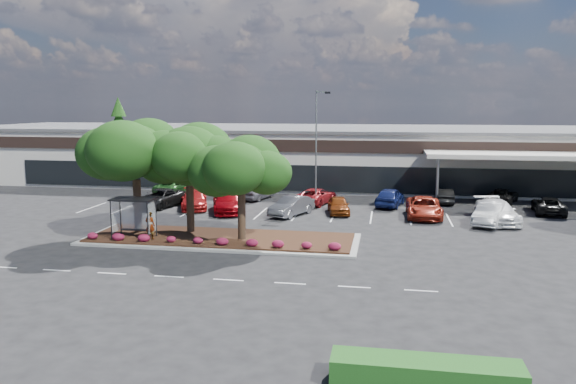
# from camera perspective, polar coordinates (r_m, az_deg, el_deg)

# --- Properties ---
(ground) EXTENTS (160.00, 160.00, 0.00)m
(ground) POSITION_cam_1_polar(r_m,az_deg,el_deg) (33.01, -5.49, -6.71)
(ground) COLOR black
(ground) RESTS_ON ground
(retail_store) EXTENTS (80.40, 25.20, 6.25)m
(retail_store) POSITION_cam_1_polar(r_m,az_deg,el_deg) (65.33, 2.51, 3.90)
(retail_store) COLOR beige
(retail_store) RESTS_ON ground
(landscape_island) EXTENTS (18.00, 6.00, 0.26)m
(landscape_island) POSITION_cam_1_polar(r_m,az_deg,el_deg) (37.24, -6.82, -4.73)
(landscape_island) COLOR gray
(landscape_island) RESTS_ON ground
(lane_markings) EXTENTS (33.12, 20.06, 0.01)m
(lane_markings) POSITION_cam_1_polar(r_m,az_deg,el_deg) (42.88, -1.94, -3.02)
(lane_markings) COLOR silver
(lane_markings) RESTS_ON ground
(shrub_row) EXTENTS (17.00, 0.80, 0.50)m
(shrub_row) POSITION_cam_1_polar(r_m,az_deg,el_deg) (35.20, -7.82, -4.91)
(shrub_row) COLOR maroon
(shrub_row) RESTS_ON landscape_island
(bus_shelter) EXTENTS (2.75, 1.55, 2.59)m
(bus_shelter) POSITION_cam_1_polar(r_m,az_deg,el_deg) (37.80, -15.35, -1.41)
(bus_shelter) COLOR black
(bus_shelter) RESTS_ON landscape_island
(island_tree_west) EXTENTS (7.20, 7.20, 7.89)m
(island_tree_west) POSITION_cam_1_polar(r_m,az_deg,el_deg) (39.12, -15.16, 1.76)
(island_tree_west) COLOR #1A3610
(island_tree_west) RESTS_ON landscape_island
(island_tree_mid) EXTENTS (6.60, 6.60, 7.32)m
(island_tree_mid) POSITION_cam_1_polar(r_m,az_deg,el_deg) (38.45, -9.97, 1.39)
(island_tree_mid) COLOR #1A3610
(island_tree_mid) RESTS_ON landscape_island
(island_tree_east) EXTENTS (5.80, 5.80, 6.50)m
(island_tree_east) POSITION_cam_1_polar(r_m,az_deg,el_deg) (35.90, -4.76, 0.30)
(island_tree_east) COLOR #1A3610
(island_tree_east) RESTS_ON landscape_island
(hedge_south_east) EXTENTS (6.00, 1.30, 0.90)m
(hedge_south_east) POSITION_cam_1_polar(r_m,az_deg,el_deg) (19.12, 13.81, -17.50)
(hedge_south_east) COLOR #1C4915
(hedge_south_east) RESTS_ON ground
(conifer_north_west) EXTENTS (4.40, 4.40, 10.00)m
(conifer_north_west) POSITION_cam_1_polar(r_m,az_deg,el_deg) (85.87, -16.77, 5.97)
(conifer_north_west) COLOR #1A3610
(conifer_north_west) RESTS_ON ground
(person_waiting) EXTENTS (0.69, 0.48, 1.80)m
(person_waiting) POSITION_cam_1_polar(r_m,az_deg,el_deg) (37.23, -13.83, -3.30)
(person_waiting) COLOR #594C47
(person_waiting) RESTS_ON landscape_island
(light_pole) EXTENTS (1.43, 0.66, 10.04)m
(light_pole) POSITION_cam_1_polar(r_m,az_deg,el_deg) (48.29, 2.98, 3.66)
(light_pole) COLOR gray
(light_pole) RESTS_ON ground
(car_0) EXTENTS (3.73, 6.01, 1.55)m
(car_0) POSITION_cam_1_polar(r_m,az_deg,el_deg) (50.00, -12.87, -0.62)
(car_0) COLOR black
(car_0) RESTS_ON ground
(car_1) EXTENTS (3.76, 5.69, 1.53)m
(car_1) POSITION_cam_1_polar(r_m,az_deg,el_deg) (48.80, -9.51, -0.76)
(car_1) COLOR maroon
(car_1) RESTS_ON ground
(car_2) EXTENTS (2.85, 4.55, 1.44)m
(car_2) POSITION_cam_1_polar(r_m,az_deg,el_deg) (50.00, -9.43, -0.58)
(car_2) COLOR #7A4B07
(car_2) RESTS_ON ground
(car_3) EXTENTS (4.06, 6.25, 1.68)m
(car_3) POSITION_cam_1_polar(r_m,az_deg,el_deg) (46.84, -6.17, -1.00)
(car_3) COLOR maroon
(car_3) RESTS_ON ground
(car_4) EXTENTS (3.35, 4.96, 1.55)m
(car_4) POSITION_cam_1_polar(r_m,az_deg,el_deg) (45.08, 0.36, -1.43)
(car_4) COLOR #55565C
(car_4) RESTS_ON ground
(car_5) EXTENTS (2.32, 4.31, 1.39)m
(car_5) POSITION_cam_1_polar(r_m,az_deg,el_deg) (46.05, 5.16, -1.34)
(car_5) COLOR maroon
(car_5) RESTS_ON ground
(car_6) EXTENTS (2.68, 5.79, 1.61)m
(car_6) POSITION_cam_1_polar(r_m,az_deg,el_deg) (45.58, 13.65, -1.53)
(car_6) COLOR maroon
(car_6) RESTS_ON ground
(car_7) EXTENTS (3.43, 5.34, 1.66)m
(car_7) POSITION_cam_1_polar(r_m,az_deg,el_deg) (44.34, 19.86, -2.06)
(car_7) COLOR silver
(car_7) RESTS_ON ground
(car_8) EXTENTS (3.09, 5.98, 1.66)m
(car_8) POSITION_cam_1_polar(r_m,az_deg,el_deg) (45.30, 20.46, -1.88)
(car_8) COLOR silver
(car_8) RESTS_ON ground
(car_9) EXTENTS (4.05, 6.14, 1.57)m
(car_9) POSITION_cam_1_polar(r_m,az_deg,el_deg) (56.50, -11.02, 0.53)
(car_9) COLOR #22521E
(car_9) RESTS_ON ground
(car_12) EXTENTS (2.88, 4.84, 1.54)m
(car_12) POSITION_cam_1_polar(r_m,az_deg,el_deg) (52.79, -3.17, 0.08)
(car_12) COLOR #5F5D64
(car_12) RESTS_ON ground
(car_13) EXTENTS (3.68, 5.54, 1.41)m
(car_13) POSITION_cam_1_polar(r_m,az_deg,el_deg) (50.41, 2.89, -0.41)
(car_13) COLOR maroon
(car_13) RESTS_ON ground
(car_14) EXTENTS (2.88, 5.13, 1.65)m
(car_14) POSITION_cam_1_polar(r_m,az_deg,el_deg) (49.89, 10.32, -0.50)
(car_14) COLOR navy
(car_14) RESTS_ON ground
(car_15) EXTENTS (1.48, 4.17, 1.37)m
(car_15) POSITION_cam_1_polar(r_m,az_deg,el_deg) (52.54, 15.55, -0.37)
(car_15) COLOR black
(car_15) RESTS_ON ground
(car_16) EXTENTS (3.78, 5.27, 1.33)m
(car_16) POSITION_cam_1_polar(r_m,az_deg,el_deg) (54.41, 20.94, -0.34)
(car_16) COLOR black
(car_16) RESTS_ON ground
(car_17) EXTENTS (2.89, 5.20, 1.37)m
(car_17) POSITION_cam_1_polar(r_m,az_deg,el_deg) (50.57, 24.95, -1.23)
(car_17) COLOR black
(car_17) RESTS_ON ground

